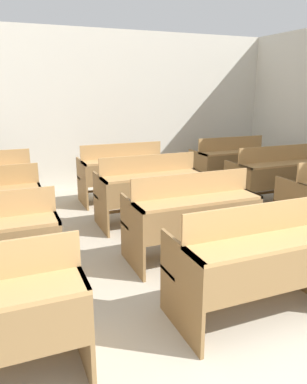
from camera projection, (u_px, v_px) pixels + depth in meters
wall_back at (88, 111)px, 6.54m from camera, size 7.11×0.06×2.74m
bench_front_center at (258, 260)px, 2.88m from camera, size 1.31×0.68×0.93m
bench_second_center at (192, 216)px, 3.88m from camera, size 1.31×0.68×0.93m
bench_third_center at (149, 189)px, 4.92m from camera, size 1.31×0.68×0.93m
bench_third_right at (274, 175)px, 5.68m from camera, size 1.31×0.68×0.93m
bench_back_center at (123, 172)px, 5.94m from camera, size 1.31×0.68×0.93m
bench_back_right at (231, 162)px, 6.71m from camera, size 1.31×0.68×0.93m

